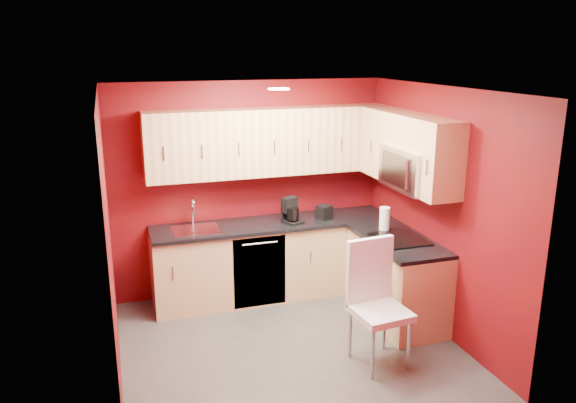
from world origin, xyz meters
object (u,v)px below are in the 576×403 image
paper_towel (385,219)px  microwave (413,169)px  coffee_maker (293,211)px  sink (195,226)px  dining_chair (380,306)px  napkin_holder (324,212)px

paper_towel → microwave: bearing=-68.3°
microwave → coffee_maker: microwave is taller
sink → dining_chair: size_ratio=0.45×
napkin_holder → dining_chair: bearing=-93.4°
microwave → napkin_holder: bearing=122.5°
sink → paper_towel: size_ratio=1.97×
microwave → sink: bearing=154.4°
microwave → napkin_holder: (-0.59, 0.93, -0.67)m
microwave → napkin_holder: size_ratio=4.75×
microwave → dining_chair: microwave is taller
microwave → paper_towel: 0.71m
napkin_holder → microwave: bearing=-57.5°
coffee_maker → dining_chair: (0.30, -1.63, -0.47)m
dining_chair → sink: bearing=123.5°
sink → paper_towel: 2.09m
microwave → paper_towel: (-0.13, 0.32, -0.62)m
microwave → paper_towel: bearing=111.7°
microwave → sink: 2.43m
napkin_holder → paper_towel: size_ratio=0.60×
paper_towel → coffee_maker: bearing=146.7°
coffee_maker → paper_towel: (0.87, -0.57, -0.01)m
paper_towel → sink: bearing=160.8°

